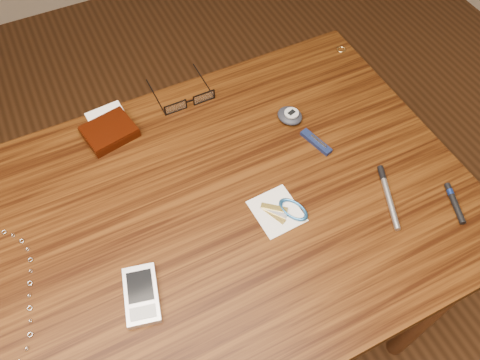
{
  "coord_description": "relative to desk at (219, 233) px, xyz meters",
  "views": [
    {
      "loc": [
        -0.16,
        -0.44,
        1.53
      ],
      "look_at": [
        0.07,
        0.03,
        0.76
      ],
      "focal_mm": 35.0,
      "sensor_mm": 36.0,
      "label": 1
    }
  ],
  "objects": [
    {
      "name": "gold_ring",
      "position": [
        0.47,
        0.28,
        0.1
      ],
      "size": [
        0.03,
        0.03,
        0.0
      ],
      "primitive_type": "torus",
      "rotation": [
        0.0,
        0.0,
        0.4
      ],
      "color": "#DBB870",
      "rests_on": "desk"
    },
    {
      "name": "wallet_and_card",
      "position": [
        -0.13,
        0.27,
        0.11
      ],
      "size": [
        0.12,
        0.14,
        0.02
      ],
      "color": "black",
      "rests_on": "desk"
    },
    {
      "name": "ground",
      "position": [
        0.0,
        0.0,
        -0.65
      ],
      "size": [
        3.8,
        3.8,
        0.0
      ],
      "primitive_type": "plane",
      "color": "#472814",
      "rests_on": "ground"
    },
    {
      "name": "desk",
      "position": [
        0.0,
        0.0,
        0.0
      ],
      "size": [
        1.0,
        0.7,
        0.75
      ],
      "color": "#3C1E09",
      "rests_on": "ground"
    },
    {
      "name": "eyeglasses",
      "position": [
        0.06,
        0.28,
        0.11
      ],
      "size": [
        0.12,
        0.13,
        0.03
      ],
      "color": "black",
      "rests_on": "desk"
    },
    {
      "name": "notepad_keys",
      "position": [
        0.12,
        -0.06,
        0.11
      ],
      "size": [
        0.11,
        0.1,
        0.01
      ],
      "color": "silver",
      "rests_on": "desk"
    },
    {
      "name": "pedometer",
      "position": [
        0.24,
        0.14,
        0.11
      ],
      "size": [
        0.06,
        0.07,
        0.02
      ],
      "color": "#20222B",
      "rests_on": "desk"
    },
    {
      "name": "pocket_knife",
      "position": [
        0.26,
        0.05,
        0.11
      ],
      "size": [
        0.04,
        0.08,
        0.01
      ],
      "color": "#0F143A",
      "rests_on": "desk"
    },
    {
      "name": "black_blue_pen",
      "position": [
        0.42,
        -0.19,
        0.11
      ],
      "size": [
        0.04,
        0.09,
        0.01
      ],
      "color": "black",
      "rests_on": "desk"
    },
    {
      "name": "pda_phone",
      "position": [
        -0.19,
        -0.1,
        0.11
      ],
      "size": [
        0.08,
        0.12,
        0.02
      ],
      "color": "silver",
      "rests_on": "desk"
    },
    {
      "name": "silver_pen",
      "position": [
        0.32,
        -0.12,
        0.11
      ],
      "size": [
        0.07,
        0.14,
        0.01
      ],
      "color": "#ADADB2",
      "rests_on": "desk"
    }
  ]
}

